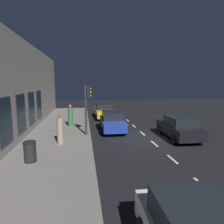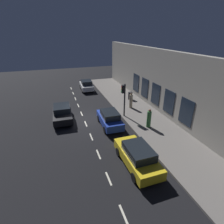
{
  "view_description": "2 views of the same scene",
  "coord_description": "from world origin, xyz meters",
  "px_view_note": "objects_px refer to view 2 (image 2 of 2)",
  "views": [
    {
      "loc": [
        4.46,
        13.22,
        3.91
      ],
      "look_at": [
        2.4,
        -0.92,
        1.74
      ],
      "focal_mm": 31.4,
      "sensor_mm": 36.0,
      "label": 1
    },
    {
      "loc": [
        -2.5,
        -17.04,
        8.61
      ],
      "look_at": [
        2.31,
        -2.52,
        1.65
      ],
      "focal_mm": 28.51,
      "sensor_mm": 36.0,
      "label": 2
    }
  ],
  "objects_px": {
    "pedestrian_1": "(149,119)",
    "parked_car_3": "(110,119)",
    "parked_car_0": "(87,85)",
    "trash_bin": "(130,96)",
    "traffic_light": "(124,95)",
    "parked_car_1": "(137,156)",
    "pedestrian_0": "(131,101)",
    "parked_car_2": "(62,113)"
  },
  "relations": [
    {
      "from": "parked_car_2",
      "to": "pedestrian_1",
      "type": "xyz_separation_m",
      "value": [
        7.75,
        -4.43,
        0.22
      ]
    },
    {
      "from": "parked_car_2",
      "to": "trash_bin",
      "type": "height_order",
      "value": "parked_car_2"
    },
    {
      "from": "parked_car_0",
      "to": "pedestrian_1",
      "type": "bearing_deg",
      "value": -74.86
    },
    {
      "from": "parked_car_0",
      "to": "parked_car_3",
      "type": "bearing_deg",
      "value": -88.57
    },
    {
      "from": "traffic_light",
      "to": "parked_car_0",
      "type": "xyz_separation_m",
      "value": [
        -1.91,
        11.02,
        -1.75
      ]
    },
    {
      "from": "pedestrian_1",
      "to": "trash_bin",
      "type": "relative_size",
      "value": 1.87
    },
    {
      "from": "trash_bin",
      "to": "traffic_light",
      "type": "bearing_deg",
      "value": -121.81
    },
    {
      "from": "pedestrian_0",
      "to": "trash_bin",
      "type": "xyz_separation_m",
      "value": [
        1.11,
        2.68,
        -0.36
      ]
    },
    {
      "from": "parked_car_3",
      "to": "pedestrian_1",
      "type": "xyz_separation_m",
      "value": [
        3.41,
        -1.64,
        0.22
      ]
    },
    {
      "from": "parked_car_1",
      "to": "pedestrian_0",
      "type": "xyz_separation_m",
      "value": [
        3.66,
        9.37,
        0.22
      ]
    },
    {
      "from": "parked_car_0",
      "to": "parked_car_1",
      "type": "bearing_deg",
      "value": -88.22
    },
    {
      "from": "parked_car_0",
      "to": "pedestrian_0",
      "type": "bearing_deg",
      "value": -66.44
    },
    {
      "from": "parked_car_2",
      "to": "parked_car_3",
      "type": "bearing_deg",
      "value": 149.22
    },
    {
      "from": "traffic_light",
      "to": "parked_car_1",
      "type": "bearing_deg",
      "value": -104.48
    },
    {
      "from": "traffic_light",
      "to": "parked_car_3",
      "type": "relative_size",
      "value": 0.89
    },
    {
      "from": "traffic_light",
      "to": "parked_car_2",
      "type": "relative_size",
      "value": 0.85
    },
    {
      "from": "pedestrian_1",
      "to": "trash_bin",
      "type": "bearing_deg",
      "value": -129.76
    },
    {
      "from": "parked_car_2",
      "to": "pedestrian_1",
      "type": "height_order",
      "value": "pedestrian_1"
    },
    {
      "from": "traffic_light",
      "to": "parked_car_3",
      "type": "distance_m",
      "value": 3.01
    },
    {
      "from": "pedestrian_1",
      "to": "parked_car_3",
      "type": "bearing_deg",
      "value": -54.85
    },
    {
      "from": "parked_car_3",
      "to": "traffic_light",
      "type": "bearing_deg",
      "value": 36.0
    },
    {
      "from": "parked_car_1",
      "to": "traffic_light",
      "type": "bearing_deg",
      "value": 74.63
    },
    {
      "from": "parked_car_2",
      "to": "pedestrian_0",
      "type": "distance_m",
      "value": 8.08
    },
    {
      "from": "trash_bin",
      "to": "parked_car_0",
      "type": "bearing_deg",
      "value": 126.3
    },
    {
      "from": "parked_car_3",
      "to": "pedestrian_0",
      "type": "bearing_deg",
      "value": 42.36
    },
    {
      "from": "parked_car_0",
      "to": "trash_bin",
      "type": "height_order",
      "value": "parked_car_0"
    },
    {
      "from": "traffic_light",
      "to": "parked_car_0",
      "type": "height_order",
      "value": "traffic_light"
    },
    {
      "from": "parked_car_1",
      "to": "parked_car_3",
      "type": "distance_m",
      "value": 6.08
    },
    {
      "from": "parked_car_2",
      "to": "traffic_light",
      "type": "bearing_deg",
      "value": 169.64
    },
    {
      "from": "parked_car_3",
      "to": "trash_bin",
      "type": "height_order",
      "value": "parked_car_3"
    },
    {
      "from": "parked_car_2",
      "to": "parked_car_3",
      "type": "distance_m",
      "value": 5.16
    },
    {
      "from": "parked_car_0",
      "to": "pedestrian_0",
      "type": "xyz_separation_m",
      "value": [
        3.64,
        -9.13,
        0.22
      ]
    },
    {
      "from": "parked_car_1",
      "to": "pedestrian_1",
      "type": "bearing_deg",
      "value": 52.14
    },
    {
      "from": "parked_car_2",
      "to": "parked_car_3",
      "type": "relative_size",
      "value": 1.04
    },
    {
      "from": "parked_car_2",
      "to": "parked_car_3",
      "type": "xyz_separation_m",
      "value": [
        4.34,
        -2.79,
        -0.0
      ]
    },
    {
      "from": "pedestrian_0",
      "to": "parked_car_0",
      "type": "bearing_deg",
      "value": -124.25
    },
    {
      "from": "traffic_light",
      "to": "pedestrian_1",
      "type": "height_order",
      "value": "traffic_light"
    },
    {
      "from": "traffic_light",
      "to": "trash_bin",
      "type": "height_order",
      "value": "traffic_light"
    },
    {
      "from": "parked_car_0",
      "to": "pedestrian_1",
      "type": "xyz_separation_m",
      "value": [
        3.32,
        -14.06,
        0.22
      ]
    },
    {
      "from": "pedestrian_0",
      "to": "pedestrian_1",
      "type": "xyz_separation_m",
      "value": [
        -0.31,
        -4.93,
        -0.0
      ]
    },
    {
      "from": "parked_car_2",
      "to": "parked_car_0",
      "type": "bearing_deg",
      "value": -112.73
    },
    {
      "from": "pedestrian_0",
      "to": "parked_car_2",
      "type": "bearing_deg",
      "value": -52.43
    }
  ]
}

